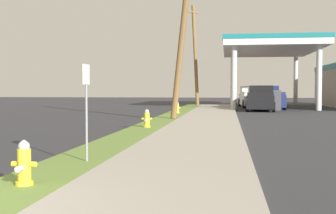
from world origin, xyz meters
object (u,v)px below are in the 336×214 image
at_px(utility_pole_midground, 183,30).
at_px(truck_white_on_apron, 252,97).
at_px(street_sign_post, 86,92).
at_px(car_red_by_far_pump, 271,99).
at_px(fire_hydrant_nearest, 24,165).
at_px(fire_hydrant_third, 177,108).
at_px(utility_pole_background, 195,55).
at_px(car_tan_by_near_pump, 251,98).
at_px(truck_navy_at_forecourt, 268,98).
at_px(truck_black_at_far_bay, 261,99).
at_px(fire_hydrant_second, 147,119).

bearing_deg(utility_pole_midground, truck_white_on_apron, 75.67).
distance_m(utility_pole_midground, street_sign_post, 14.26).
bearing_deg(car_red_by_far_pump, fire_hydrant_nearest, -101.25).
bearing_deg(fire_hydrant_nearest, truck_white_on_apron, 80.85).
bearing_deg(fire_hydrant_third, utility_pole_background, 89.34).
bearing_deg(car_tan_by_near_pump, car_red_by_far_pump, -63.56).
bearing_deg(truck_navy_at_forecourt, truck_black_at_far_bay, -103.89).
relative_size(utility_pole_background, truck_black_at_far_bay, 1.71).
bearing_deg(fire_hydrant_second, truck_navy_at_forecourt, 71.72).
xyz_separation_m(fire_hydrant_second, utility_pole_midground, (0.93, 5.40, 4.37)).
bearing_deg(car_tan_by_near_pump, truck_black_at_far_bay, -89.87).
bearing_deg(truck_white_on_apron, fire_hydrant_second, -103.29).
relative_size(fire_hydrant_second, fire_hydrant_third, 1.00).
relative_size(utility_pole_background, truck_navy_at_forecourt, 1.71).
xyz_separation_m(utility_pole_midground, street_sign_post, (-0.68, -13.89, -3.18)).
relative_size(fire_hydrant_third, car_tan_by_near_pump, 0.16).
relative_size(fire_hydrant_second, utility_pole_midground, 0.08).
xyz_separation_m(utility_pole_background, truck_navy_at_forecourt, (6.48, -3.82, -4.04)).
relative_size(car_tan_by_near_pump, truck_black_at_far_bay, 0.81).
relative_size(fire_hydrant_second, car_red_by_far_pump, 0.16).
relative_size(street_sign_post, truck_white_on_apron, 0.39).
distance_m(car_red_by_far_pump, truck_navy_at_forecourt, 7.19).
bearing_deg(car_red_by_far_pump, utility_pole_background, -155.93).
xyz_separation_m(fire_hydrant_nearest, street_sign_post, (0.25, 2.45, 1.19)).
height_order(fire_hydrant_nearest, truck_black_at_far_bay, truck_black_at_far_bay).
bearing_deg(truck_navy_at_forecourt, utility_pole_midground, -111.21).
distance_m(utility_pole_midground, truck_black_at_far_bay, 13.29).
bearing_deg(car_tan_by_near_pump, utility_pole_midground, -100.99).
height_order(fire_hydrant_third, utility_pole_midground, utility_pole_midground).
distance_m(fire_hydrant_third, utility_pole_midground, 6.78).
xyz_separation_m(fire_hydrant_second, truck_navy_at_forecourt, (6.68, 20.23, 0.47)).
bearing_deg(truck_white_on_apron, car_red_by_far_pump, 62.07).
xyz_separation_m(utility_pole_background, street_sign_post, (0.05, -32.54, -3.32)).
bearing_deg(car_tan_by_near_pump, fire_hydrant_third, -105.98).
xyz_separation_m(fire_hydrant_nearest, truck_navy_at_forecourt, (6.69, 31.17, 0.47)).
distance_m(utility_pole_midground, truck_navy_at_forecourt, 16.38).
xyz_separation_m(utility_pole_midground, utility_pole_background, (-0.72, 18.65, 0.14)).
xyz_separation_m(fire_hydrant_second, fire_hydrant_third, (0.05, 10.51, 0.00)).
relative_size(fire_hydrant_nearest, fire_hydrant_second, 1.00).
distance_m(fire_hydrant_second, truck_black_at_far_bay, 18.08).
height_order(street_sign_post, truck_white_on_apron, street_sign_post).
distance_m(car_tan_by_near_pump, truck_black_at_far_bay, 13.78).
bearing_deg(car_red_by_far_pump, car_tan_by_near_pump, 116.44).
bearing_deg(utility_pole_midground, fire_hydrant_second, -99.75).
bearing_deg(fire_hydrant_second, car_red_by_far_pump, 74.45).
distance_m(utility_pole_midground, truck_white_on_apron, 19.03).
relative_size(fire_hydrant_third, truck_white_on_apron, 0.14).
bearing_deg(truck_black_at_far_bay, truck_navy_at_forecourt, 76.11).
relative_size(utility_pole_midground, street_sign_post, 4.35).
relative_size(utility_pole_background, street_sign_post, 4.48).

